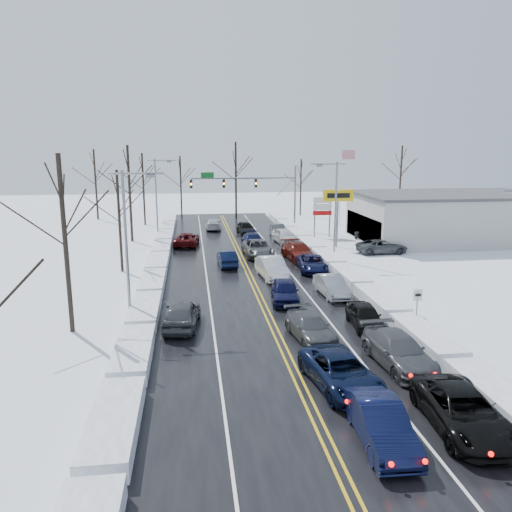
{
  "coord_description": "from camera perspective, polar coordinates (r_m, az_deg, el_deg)",
  "views": [
    {
      "loc": [
        -4.58,
        -34.03,
        10.33
      ],
      "look_at": [
        0.03,
        1.28,
        2.5
      ],
      "focal_mm": 35.0,
      "sensor_mm": 36.0,
      "label": 1
    }
  ],
  "objects": [
    {
      "name": "ground",
      "position": [
        35.86,
        0.22,
        -4.34
      ],
      "size": [
        160.0,
        160.0,
        0.0
      ],
      "primitive_type": "plane",
      "color": "white",
      "rests_on": "ground"
    },
    {
      "name": "road_surface",
      "position": [
        37.76,
        -0.19,
        -3.47
      ],
      "size": [
        14.0,
        84.0,
        0.01
      ],
      "primitive_type": "cube",
      "color": "black",
      "rests_on": "ground"
    },
    {
      "name": "snow_bank_left",
      "position": [
        37.61,
        -11.78,
        -3.81
      ],
      "size": [
        1.75,
        72.0,
        0.8
      ],
      "primitive_type": "cube",
      "color": "white",
      "rests_on": "ground"
    },
    {
      "name": "snow_bank_right",
      "position": [
        39.41,
        10.86,
        -3.02
      ],
      "size": [
        1.75,
        72.0,
        0.8
      ],
      "primitive_type": "cube",
      "color": "white",
      "rests_on": "ground"
    },
    {
      "name": "traffic_signal_mast",
      "position": [
        62.73,
        -0.07,
        7.96
      ],
      "size": [
        13.28,
        0.39,
        8.0
      ],
      "color": "slate",
      "rests_on": "ground"
    },
    {
      "name": "tires_plus_sign",
      "position": [
        52.52,
        9.35,
        6.4
      ],
      "size": [
        3.2,
        0.34,
        6.0
      ],
      "color": "slate",
      "rests_on": "ground"
    },
    {
      "name": "used_vehicles_sign",
      "position": [
        58.45,
        7.6,
        5.4
      ],
      "size": [
        2.2,
        0.22,
        4.65
      ],
      "color": "slate",
      "rests_on": "ground"
    },
    {
      "name": "speed_limit_sign",
      "position": [
        30.28,
        17.96,
        -4.92
      ],
      "size": [
        0.55,
        0.09,
        2.35
      ],
      "color": "slate",
      "rests_on": "ground"
    },
    {
      "name": "flagpole",
      "position": [
        67.16,
        9.79,
        8.46
      ],
      "size": [
        1.87,
        1.2,
        10.0
      ],
      "color": "silver",
      "rests_on": "ground"
    },
    {
      "name": "dealership_building",
      "position": [
        59.85,
        21.19,
        4.2
      ],
      "size": [
        20.4,
        12.4,
        5.3
      ],
      "color": "#AEAEA9",
      "rests_on": "ground"
    },
    {
      "name": "streetlight_ne",
      "position": [
        46.15,
        8.86,
        6.01
      ],
      "size": [
        3.2,
        0.25,
        9.0
      ],
      "color": "slate",
      "rests_on": "ground"
    },
    {
      "name": "streetlight_sw",
      "position": [
        30.68,
        -14.31,
        2.59
      ],
      "size": [
        3.2,
        0.25,
        9.0
      ],
      "color": "slate",
      "rests_on": "ground"
    },
    {
      "name": "streetlight_nw",
      "position": [
        58.37,
        -11.15,
        7.24
      ],
      "size": [
        3.2,
        0.25,
        9.0
      ],
      "color": "slate",
      "rests_on": "ground"
    },
    {
      "name": "tree_left_b",
      "position": [
        29.07,
        -21.24,
        4.95
      ],
      "size": [
        4.0,
        4.0,
        10.0
      ],
      "color": "#2D231C",
      "rests_on": "ground"
    },
    {
      "name": "tree_left_c",
      "position": [
        42.67,
        -15.46,
        6.05
      ],
      "size": [
        3.4,
        3.4,
        8.5
      ],
      "color": "#2D231C",
      "rests_on": "ground"
    },
    {
      "name": "tree_left_d",
      "position": [
        56.5,
        -14.34,
        8.98
      ],
      "size": [
        4.2,
        4.2,
        10.5
      ],
      "color": "#2D231C",
      "rests_on": "ground"
    },
    {
      "name": "tree_left_e",
      "position": [
        68.42,
        -12.8,
        9.0
      ],
      "size": [
        3.8,
        3.8,
        9.5
      ],
      "color": "#2D231C",
      "rests_on": "ground"
    },
    {
      "name": "tree_far_a",
      "position": [
        75.31,
        -17.94,
        9.27
      ],
      "size": [
        4.0,
        4.0,
        10.0
      ],
      "color": "#2D231C",
      "rests_on": "ground"
    },
    {
      "name": "tree_far_b",
      "position": [
        75.15,
        -8.62,
        9.18
      ],
      "size": [
        3.6,
        3.6,
        9.0
      ],
      "color": "#2D231C",
      "rests_on": "ground"
    },
    {
      "name": "tree_far_c",
      "position": [
        73.38,
        -2.33,
        10.32
      ],
      "size": [
        4.4,
        4.4,
        11.0
      ],
      "color": "#2D231C",
      "rests_on": "ground"
    },
    {
      "name": "tree_far_d",
      "position": [
        76.48,
        5.16,
        9.06
      ],
      "size": [
        3.4,
        3.4,
        8.5
      ],
      "color": "#2D231C",
      "rests_on": "ground"
    },
    {
      "name": "tree_far_e",
      "position": [
        81.86,
        16.27,
        9.82
      ],
      "size": [
        4.2,
        4.2,
        10.5
      ],
      "color": "#2D231C",
      "rests_on": "ground"
    },
    {
      "name": "queued_car_1",
      "position": [
        19.52,
        13.97,
        -19.97
      ],
      "size": [
        1.74,
        4.56,
        1.48
      ],
      "primitive_type": "imported",
      "rotation": [
        0.0,
        0.0,
        -0.04
      ],
      "color": "black",
      "rests_on": "ground"
    },
    {
      "name": "queued_car_2",
      "position": [
        22.95,
        9.62,
        -14.55
      ],
      "size": [
        3.11,
        5.5,
        1.45
      ],
      "primitive_type": "imported",
      "rotation": [
        0.0,
        0.0,
        0.14
      ],
      "color": "black",
      "rests_on": "ground"
    },
    {
      "name": "queued_car_3",
      "position": [
        27.93,
        6.18,
        -9.38
      ],
      "size": [
        2.44,
        4.82,
        1.34
      ],
      "primitive_type": "imported",
      "rotation": [
        0.0,
        0.0,
        0.13
      ],
      "color": "#444649",
      "rests_on": "ground"
    },
    {
      "name": "queued_car_4",
      "position": [
        34.15,
        3.3,
        -5.23
      ],
      "size": [
        2.3,
        4.61,
        1.51
      ],
      "primitive_type": "imported",
      "rotation": [
        0.0,
        0.0,
        -0.12
      ],
      "color": "black",
      "rests_on": "ground"
    },
    {
      "name": "queued_car_5",
      "position": [
        40.12,
        1.85,
        -2.53
      ],
      "size": [
        2.25,
        5.22,
        1.67
      ],
      "primitive_type": "imported",
      "rotation": [
        0.0,
        0.0,
        0.1
      ],
      "color": "silver",
      "rests_on": "ground"
    },
    {
      "name": "queued_car_6",
      "position": [
        48.05,
        0.21,
        -0.01
      ],
      "size": [
        2.68,
        5.63,
        1.55
      ],
      "primitive_type": "imported",
      "rotation": [
        0.0,
        0.0,
        0.02
      ],
      "color": "#45484B",
      "rests_on": "ground"
    },
    {
      "name": "queued_car_7",
      "position": [
        51.93,
        -0.33,
        0.93
      ],
      "size": [
        2.14,
        5.13,
        1.48
      ],
      "primitive_type": "imported",
      "rotation": [
        0.0,
        0.0,
        0.01
      ],
      "color": "black",
      "rests_on": "ground"
    },
    {
      "name": "queued_car_8",
      "position": [
        60.32,
        -1.17,
        2.54
      ],
      "size": [
        2.22,
        4.54,
        1.49
      ],
      "primitive_type": "imported",
      "rotation": [
        0.0,
        0.0,
        0.11
      ],
      "color": "black",
      "rests_on": "ground"
    },
    {
      "name": "queued_car_10",
      "position": [
        21.21,
        22.41,
        -17.77
      ],
      "size": [
        2.83,
        5.46,
        1.47
      ],
      "primitive_type": "imported",
      "rotation": [
        0.0,
        0.0,
        -0.07
      ],
      "color": "black",
      "rests_on": "ground"
    },
    {
      "name": "queued_car_11",
      "position": [
        25.58,
        15.87,
        -11.93
      ],
      "size": [
        2.51,
        5.35,
        1.51
      ],
      "primitive_type": "imported",
      "rotation": [
        0.0,
        0.0,
        0.08
      ],
      "color": "#46494C",
      "rests_on": "ground"
    },
    {
      "name": "queued_car_12",
      "position": [
        30.17,
        12.28,
        -7.92
      ],
      "size": [
        1.88,
        4.14,
        1.38
      ],
      "primitive_type": "imported",
      "rotation": [
        0.0,
        0.0,
        -0.06
      ],
      "color": "black",
      "rests_on": "ground"
    },
    {
      "name": "queued_car_13",
      "position": [
        35.84,
        8.63,
        -4.5
      ],
      "size": [
        1.77,
        4.43,
        1.43
      ],
      "primitive_type": "imported",
      "rotation": [
        0.0,
        0.0,
        0.06
      ],
      "color": "gray",
      "rests_on": "ground"
    },
    {
      "name": "queued_car_14",
      "position": [
        42.6,
        6.41,
        -1.71
      ],
      "size": [
        2.63,
        4.99,
        1.34
      ],
      "primitive_type": "imported",
      "rotation": [
        0.0,
        0.0,
        -0.09
      ],
      "color": "black",
      "rests_on": "ground"
    },
    {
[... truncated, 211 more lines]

